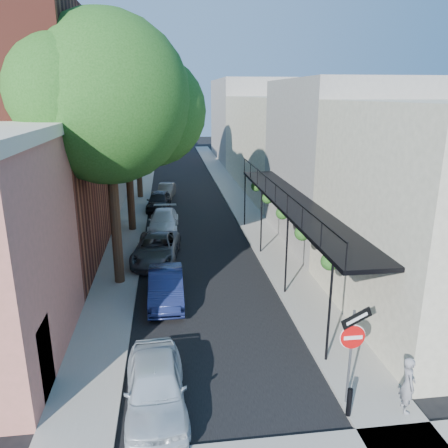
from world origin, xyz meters
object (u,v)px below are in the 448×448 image
object	(u,v)px
sign_post	(353,341)
pedestrian	(408,384)
parked_car_e	(159,201)
bollard	(349,402)
oak_mid	(132,115)
parked_car_b	(166,287)
parked_car_c	(156,249)
parked_car_f	(166,191)
oak_near	(118,103)
parked_car_d	(164,221)
parked_car_a	(156,386)
oak_far	(141,93)

from	to	relation	value
sign_post	pedestrian	distance (m)	1.87
sign_post	parked_car_e	size ratio (longest dim) A/B	0.75
sign_post	bollard	distance (m)	1.60
bollard	oak_mid	size ratio (longest dim) A/B	0.08
parked_car_b	parked_car_c	bearing A→B (deg)	95.63
parked_car_b	parked_car_e	world-z (taller)	parked_car_e
parked_car_b	parked_car_f	xyz separation A→B (m)	(0.06, 19.03, -0.09)
oak_mid	parked_car_c	distance (m)	8.59
oak_mid	pedestrian	xyz separation A→B (m)	(8.00, -17.73, -6.15)
oak_near	parked_car_b	distance (m)	7.75
parked_car_f	pedestrian	size ratio (longest dim) A/B	2.17
parked_car_d	parked_car_a	bearing A→B (deg)	-87.32
oak_far	parked_car_c	bearing A→B (deg)	-85.48
oak_mid	parked_car_b	world-z (taller)	oak_mid
oak_near	parked_car_a	distance (m)	11.35
parked_car_f	parked_car_a	bearing A→B (deg)	-82.82
oak_mid	parked_car_c	bearing A→B (deg)	-77.69
oak_near	oak_far	distance (m)	17.01
parked_car_e	parked_car_c	bearing A→B (deg)	-84.89
oak_near	oak_far	world-z (taller)	oak_far
sign_post	parked_car_b	xyz separation A→B (m)	(-4.88, 7.01, -1.38)
sign_post	parked_car_d	xyz separation A→B (m)	(-5.02, 16.80, -1.41)
parked_car_d	oak_mid	bearing A→B (deg)	166.70
oak_far	parked_car_b	size ratio (longest dim) A/B	2.99
parked_car_c	parked_car_a	bearing A→B (deg)	-82.85
parked_car_b	parked_car_e	xyz separation A→B (m)	(-0.52, 15.02, 0.03)
oak_far	parked_car_a	xyz separation A→B (m)	(1.35, -25.69, -7.58)
sign_post	parked_car_b	world-z (taller)	sign_post
bollard	oak_far	size ratio (longest dim) A/B	0.07
bollard	pedestrian	size ratio (longest dim) A/B	0.51
oak_mid	parked_car_c	size ratio (longest dim) A/B	2.17
oak_mid	parked_car_c	world-z (taller)	oak_mid
sign_post	parked_car_e	bearing A→B (deg)	103.76
bollard	parked_car_a	world-z (taller)	parked_car_a
oak_near	parked_car_d	size ratio (longest dim) A/B	2.63
bollard	parked_car_d	distance (m)	17.94
bollard	parked_car_f	xyz separation A→B (m)	(-4.67, 26.51, 0.04)
oak_near	parked_car_c	distance (m)	7.69
oak_near	parked_car_e	xyz separation A→B (m)	(1.13, 12.74, -7.20)
sign_post	parked_car_d	bearing A→B (deg)	106.64
parked_car_e	pedestrian	xyz separation A→B (m)	(6.82, -22.50, 0.23)
oak_far	parked_car_f	bearing A→B (deg)	-8.51
parked_car_b	parked_car_c	distance (m)	4.67
oak_far	parked_car_f	size ratio (longest dim) A/B	3.48
oak_far	parked_car_b	xyz separation A→B (m)	(1.63, -19.28, -7.60)
oak_far	parked_car_e	world-z (taller)	oak_far
sign_post	parked_car_a	world-z (taller)	sign_post
parked_car_d	parked_car_e	bearing A→B (deg)	97.32
parked_car_c	parked_car_d	bearing A→B (deg)	92.44
parked_car_b	pedestrian	size ratio (longest dim) A/B	2.52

